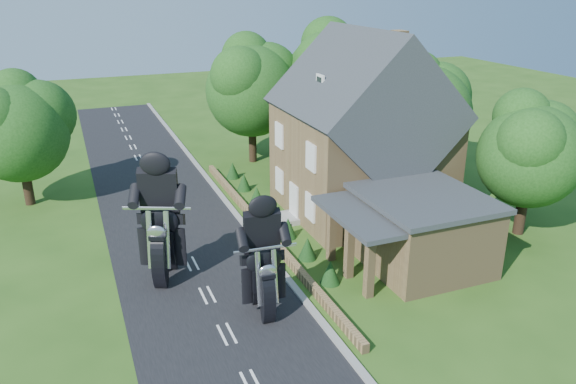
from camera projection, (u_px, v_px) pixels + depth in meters
name	position (u px, v px, depth m)	size (l,w,h in m)	color
ground	(207.00, 295.00, 23.80)	(120.00, 120.00, 0.00)	#294D15
road	(207.00, 295.00, 23.80)	(7.00, 80.00, 0.02)	black
kerb	(287.00, 278.00, 25.04)	(0.30, 80.00, 0.12)	gray
garden_wall	(263.00, 229.00, 29.56)	(0.30, 22.00, 0.40)	#95774C
house	(361.00, 137.00, 31.09)	(9.54, 8.64, 10.24)	#95774C
annex	(418.00, 229.00, 25.90)	(7.05, 5.94, 3.44)	#95774C
tree_annex_side	(535.00, 146.00, 28.16)	(5.64, 5.20, 7.48)	black
tree_house_right	(428.00, 104.00, 35.20)	(6.51, 6.00, 8.40)	black
tree_behind_house	(340.00, 72.00, 40.49)	(7.81, 7.20, 10.08)	black
tree_behind_left	(256.00, 82.00, 39.44)	(6.94, 6.40, 9.16)	black
tree_far_road	(24.00, 124.00, 31.93)	(6.08, 5.60, 7.84)	black
shrub_a	(330.00, 272.00, 24.58)	(0.90, 0.90, 1.10)	black
shrub_b	(307.00, 248.00, 26.74)	(0.90, 0.90, 1.10)	black
shrub_c	(288.00, 228.00, 28.91)	(0.90, 0.90, 1.10)	black
shrub_d	(257.00, 195.00, 33.25)	(0.90, 0.90, 1.10)	black
shrub_e	(244.00, 182.00, 35.42)	(0.90, 0.90, 1.10)	black
shrub_f	(233.00, 170.00, 37.58)	(0.90, 0.90, 1.10)	black
motorcycle_lead	(263.00, 296.00, 22.27)	(0.42, 1.65, 1.54)	black
motorcycle_follow	(165.00, 261.00, 24.81)	(0.49, 1.93, 1.79)	black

